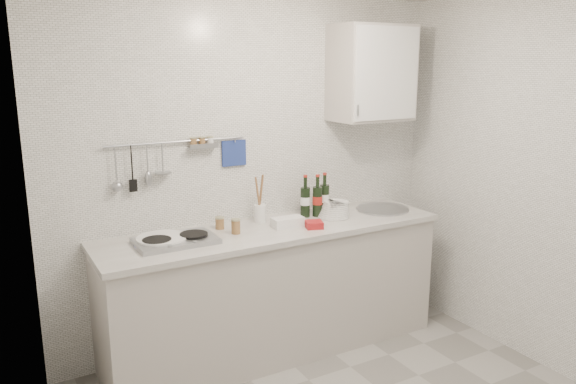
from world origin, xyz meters
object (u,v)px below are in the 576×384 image
(plate_stack_sink, at_px, (335,209))
(wine_bottles, at_px, (316,195))
(plate_stack_hob, at_px, (161,240))
(wall_cabinet, at_px, (372,73))
(utensil_crock, at_px, (260,211))

(plate_stack_sink, height_order, wine_bottles, wine_bottles)
(plate_stack_hob, bearing_deg, plate_stack_sink, -0.51)
(wall_cabinet, height_order, plate_stack_hob, wall_cabinet)
(wall_cabinet, height_order, utensil_crock, wall_cabinet)
(plate_stack_sink, xyz_separation_m, wine_bottles, (-0.11, 0.09, 0.10))
(plate_stack_hob, distance_m, plate_stack_sink, 1.31)
(wine_bottles, distance_m, utensil_crock, 0.45)
(plate_stack_sink, relative_size, wine_bottles, 0.80)
(wine_bottles, bearing_deg, wall_cabinet, 0.31)
(wall_cabinet, bearing_deg, utensil_crock, 177.47)
(utensil_crock, bearing_deg, plate_stack_hob, -170.67)
(wall_cabinet, distance_m, utensil_crock, 1.33)
(plate_stack_hob, bearing_deg, wall_cabinet, 2.85)
(wall_cabinet, xyz_separation_m, plate_stack_hob, (-1.68, -0.08, -1.01))
(wall_cabinet, relative_size, utensil_crock, 2.02)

